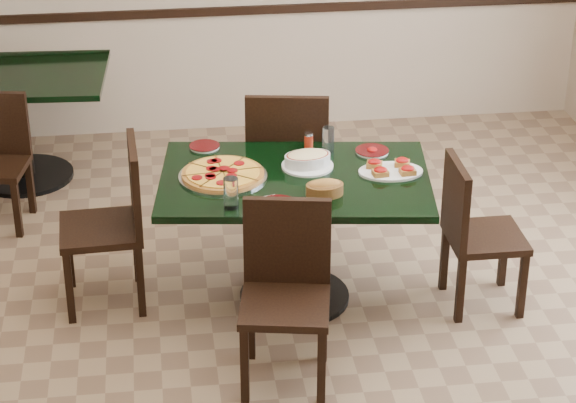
{
  "coord_description": "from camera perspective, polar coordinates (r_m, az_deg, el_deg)",
  "views": [
    {
      "loc": [
        -0.65,
        -4.98,
        3.31
      ],
      "look_at": [
        -0.01,
        0.0,
        0.76
      ],
      "focal_mm": 70.0,
      "sensor_mm": 36.0,
      "label": 1
    }
  ],
  "objects": [
    {
      "name": "chair_left",
      "position": [
        6.07,
        -8.73,
        -0.71
      ],
      "size": [
        0.46,
        0.46,
        0.93
      ],
      "rotation": [
        0.0,
        0.0,
        -1.52
      ],
      "color": "black",
      "rests_on": "floor"
    },
    {
      "name": "pepper_shaker",
      "position": [
        6.22,
        1.06,
        3.14
      ],
      "size": [
        0.05,
        0.05,
        0.09
      ],
      "color": "#A92612",
      "rests_on": "main_table"
    },
    {
      "name": "chair_right",
      "position": [
        6.06,
        9.35,
        -1.3
      ],
      "size": [
        0.4,
        0.4,
        0.86
      ],
      "rotation": [
        0.0,
        0.0,
        1.57
      ],
      "color": "black",
      "rests_on": "floor"
    },
    {
      "name": "back_table",
      "position": [
        7.62,
        -13.58,
        4.75
      ],
      "size": [
        1.23,
        0.93,
        0.75
      ],
      "rotation": [
        0.0,
        0.0,
        -0.06
      ],
      "color": "black",
      "rests_on": "floor"
    },
    {
      "name": "bread_basket",
      "position": [
        5.7,
        1.87,
        0.69
      ],
      "size": [
        0.21,
        0.15,
        0.09
      ],
      "rotation": [
        0.0,
        0.0,
        0.09
      ],
      "color": "brown",
      "rests_on": "main_table"
    },
    {
      "name": "lasagna_casserole",
      "position": [
        5.99,
        1.0,
        2.17
      ],
      "size": [
        0.28,
        0.28,
        0.09
      ],
      "rotation": [
        0.0,
        0.0,
        0.16
      ],
      "color": "silver",
      "rests_on": "main_table"
    },
    {
      "name": "chair_near",
      "position": [
        5.42,
        -0.1,
        -4.15
      ],
      "size": [
        0.49,
        0.49,
        0.91
      ],
      "rotation": [
        0.0,
        0.0,
        -0.18
      ],
      "color": "black",
      "rests_on": "floor"
    },
    {
      "name": "napkin_setting",
      "position": [
        5.63,
        -1.04,
        -0.04
      ],
      "size": [
        0.16,
        0.16,
        0.01
      ],
      "rotation": [
        0.0,
        0.0,
        0.26
      ],
      "color": "white",
      "rests_on": "main_table"
    },
    {
      "name": "bruschetta_platter",
      "position": [
        5.96,
        5.24,
        1.66
      ],
      "size": [
        0.35,
        0.25,
        0.05
      ],
      "rotation": [
        0.0,
        0.0,
        -0.04
      ],
      "color": "silver",
      "rests_on": "main_table"
    },
    {
      "name": "chair_far",
      "position": [
        6.53,
        -0.02,
        2.17
      ],
      "size": [
        0.54,
        0.54,
        1.01
      ],
      "rotation": [
        0.0,
        0.0,
        2.98
      ],
      "color": "black",
      "rests_on": "floor"
    },
    {
      "name": "water_glass_a",
      "position": [
        6.18,
        2.06,
        3.19
      ],
      "size": [
        0.06,
        0.06,
        0.14
      ],
      "primitive_type": "cylinder",
      "color": "silver",
      "rests_on": "main_table"
    },
    {
      "name": "side_plate_far_r",
      "position": [
        6.2,
        4.29,
        2.58
      ],
      "size": [
        0.19,
        0.19,
        0.03
      ],
      "rotation": [
        0.0,
        0.0,
        -0.31
      ],
      "color": "silver",
      "rests_on": "main_table"
    },
    {
      "name": "pepperoni_pizza",
      "position": [
        5.9,
        -3.33,
        1.4
      ],
      "size": [
        0.47,
        0.47,
        0.04
      ],
      "rotation": [
        0.0,
        0.0,
        0.13
      ],
      "color": "silver",
      "rests_on": "main_table"
    },
    {
      "name": "side_plate_far_l",
      "position": [
        6.26,
        -4.27,
        2.82
      ],
      "size": [
        0.17,
        0.17,
        0.02
      ],
      "rotation": [
        0.0,
        0.0,
        -0.16
      ],
      "color": "silver",
      "rests_on": "main_table"
    },
    {
      "name": "room_shell",
      "position": [
        7.24,
        6.52,
        9.6
      ],
      "size": [
        5.5,
        5.5,
        5.5
      ],
      "color": "white",
      "rests_on": "floor"
    },
    {
      "name": "water_glass_b",
      "position": [
        5.56,
        -2.91,
        0.43
      ],
      "size": [
        0.08,
        0.08,
        0.16
      ],
      "primitive_type": "cylinder",
      "color": "silver",
      "rests_on": "main_table"
    },
    {
      "name": "main_table",
      "position": [
        5.98,
        0.35,
        -0.31
      ],
      "size": [
        1.52,
        1.08,
        0.75
      ],
      "rotation": [
        0.0,
        0.0,
        -0.13
      ],
      "color": "black",
      "rests_on": "floor"
    },
    {
      "name": "side_plate_near",
      "position": [
        5.6,
        -0.53,
        -0.17
      ],
      "size": [
        0.2,
        0.2,
        0.02
      ],
      "rotation": [
        0.0,
        0.0,
        -0.04
      ],
      "color": "silver",
      "rests_on": "main_table"
    },
    {
      "name": "floor",
      "position": [
        6.02,
        0.14,
        -6.42
      ],
      "size": [
        5.5,
        5.5,
        0.0
      ],
      "primitive_type": "plane",
      "color": "brown",
      "rests_on": "ground"
    }
  ]
}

